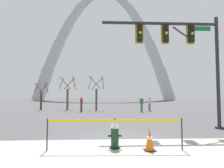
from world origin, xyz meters
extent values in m
plane|color=#474749|center=(0.00, 0.00, 0.00)|extent=(240.00, 240.00, 0.00)
cylinder|color=black|center=(-0.30, -1.24, 0.03)|extent=(0.36, 0.36, 0.05)
cylinder|color=#14331E|center=(-0.30, -1.24, 0.36)|extent=(0.26, 0.26, 0.62)
cylinder|color=#B7B7BC|center=(-0.30, -1.24, 0.69)|extent=(0.30, 0.30, 0.04)
cone|color=#B7B7BC|center=(-0.30, -1.24, 0.82)|extent=(0.30, 0.30, 0.22)
cylinder|color=black|center=(-0.30, -1.24, 0.96)|extent=(0.06, 0.06, 0.06)
cylinder|color=#14331E|center=(-0.48, -1.24, 0.42)|extent=(0.10, 0.09, 0.09)
cylinder|color=#14331E|center=(-0.12, -1.24, 0.42)|extent=(0.10, 0.09, 0.09)
cylinder|color=#14331E|center=(-0.30, -1.04, 0.33)|extent=(0.13, 0.14, 0.13)
cylinder|color=black|center=(-0.30, -0.96, 0.33)|extent=(0.15, 0.03, 0.15)
cylinder|color=#232326|center=(-2.46, -1.42, 0.51)|extent=(0.04, 0.04, 1.02)
cylinder|color=#232326|center=(1.85, -1.57, 0.51)|extent=(0.04, 0.04, 1.02)
cube|color=yellow|center=(-0.31, -1.49, 0.94)|extent=(4.31, 0.15, 0.08)
cube|color=black|center=(0.80, -1.56, 0.01)|extent=(0.36, 0.36, 0.03)
cone|color=orange|center=(0.80, -1.56, 0.38)|extent=(0.28, 0.28, 0.70)
cylinder|color=white|center=(0.80, -1.56, 0.42)|extent=(0.17, 0.17, 0.08)
cylinder|color=#232326|center=(5.46, 2.29, 3.00)|extent=(0.18, 0.18, 6.00)
cylinder|color=#232326|center=(5.46, 2.29, 0.05)|extent=(0.44, 0.44, 0.10)
cube|color=#232326|center=(2.36, 2.29, 5.60)|extent=(6.20, 0.12, 0.12)
cylinder|color=#232326|center=(3.60, 2.29, 5.05)|extent=(1.11, 0.08, 0.81)
cube|color=black|center=(4.06, 2.29, 5.05)|extent=(0.26, 0.24, 0.90)
cube|color=gold|center=(4.06, 2.43, 5.05)|extent=(0.44, 0.03, 1.04)
sphere|color=#360606|center=(4.06, 2.16, 5.33)|extent=(0.16, 0.16, 0.16)
sphere|color=orange|center=(4.06, 2.16, 5.05)|extent=(0.16, 0.16, 0.16)
sphere|color=black|center=(4.06, 2.16, 4.77)|extent=(0.16, 0.16, 0.16)
cube|color=black|center=(2.66, 2.29, 5.05)|extent=(0.26, 0.24, 0.90)
cube|color=gold|center=(2.66, 2.43, 5.05)|extent=(0.44, 0.03, 1.04)
sphere|color=#360606|center=(2.66, 2.16, 5.33)|extent=(0.16, 0.16, 0.16)
sphere|color=orange|center=(2.66, 2.16, 5.05)|extent=(0.16, 0.16, 0.16)
sphere|color=black|center=(2.66, 2.16, 4.77)|extent=(0.16, 0.16, 0.16)
cube|color=black|center=(1.26, 2.29, 5.05)|extent=(0.26, 0.24, 0.90)
cube|color=gold|center=(1.26, 2.43, 5.05)|extent=(0.44, 0.03, 1.04)
sphere|color=#360606|center=(1.26, 2.16, 5.33)|extent=(0.16, 0.16, 0.16)
sphere|color=orange|center=(1.26, 2.16, 5.05)|extent=(0.16, 0.16, 0.16)
sphere|color=black|center=(1.26, 2.16, 4.77)|extent=(0.16, 0.16, 0.16)
cube|color=#0F6638|center=(4.66, 2.27, 5.35)|extent=(0.90, 0.04, 0.24)
cube|color=#B2B5BC|center=(-20.13, 56.42, 5.21)|extent=(6.27, 3.03, 11.44)
cube|color=#B2B5BC|center=(-16.78, 56.42, 14.76)|extent=(5.97, 2.76, 9.77)
cube|color=#B2B5BC|center=(-13.42, 56.42, 22.57)|extent=(5.65, 2.50, 8.12)
cube|color=#B2B5BC|center=(-10.07, 56.42, 28.64)|extent=(5.28, 2.23, 6.50)
cube|color=#B2B5BC|center=(-6.71, 56.42, 32.98)|extent=(4.83, 1.96, 4.91)
cube|color=#B2B5BC|center=(6.71, 56.42, 32.98)|extent=(4.83, 1.96, 4.91)
cube|color=#B2B5BC|center=(10.07, 56.42, 28.64)|extent=(5.28, 2.23, 6.50)
cube|color=#B2B5BC|center=(13.42, 56.42, 22.57)|extent=(5.65, 2.50, 8.12)
cube|color=#B2B5BC|center=(16.78, 56.42, 14.76)|extent=(5.97, 2.76, 9.77)
cube|color=#B2B5BC|center=(20.13, 56.42, 5.21)|extent=(6.27, 3.03, 11.44)
cylinder|color=#473323|center=(-8.12, 16.08, 1.04)|extent=(0.24, 0.24, 2.08)
cylinder|color=#473323|center=(-8.75, 16.20, 2.64)|extent=(0.30, 1.13, 1.25)
cylinder|color=#473323|center=(-7.48, 16.01, 2.64)|extent=(0.19, 1.14, 1.25)
cylinder|color=#473323|center=(-8.06, 16.72, 2.64)|extent=(1.14, 0.19, 1.25)
cylinder|color=#473323|center=(-8.26, 15.45, 2.64)|extent=(1.13, 0.33, 1.25)
cylinder|color=brown|center=(-4.94, 15.92, 1.27)|extent=(0.24, 0.24, 2.53)
cylinder|color=brown|center=(-5.72, 16.07, 3.22)|extent=(0.35, 1.37, 1.52)
cylinder|color=brown|center=(-4.16, 15.84, 3.22)|extent=(0.22, 1.38, 1.52)
cylinder|color=brown|center=(-4.87, 16.70, 3.22)|extent=(1.38, 0.22, 1.52)
cylinder|color=brown|center=(-5.12, 15.15, 3.22)|extent=(1.36, 0.38, 1.52)
cylinder|color=brown|center=(-1.45, 15.50, 1.27)|extent=(0.24, 0.24, 2.55)
cylinder|color=brown|center=(-2.23, 15.66, 3.24)|extent=(0.35, 1.37, 1.53)
cylinder|color=brown|center=(-0.66, 15.42, 3.24)|extent=(0.22, 1.39, 1.53)
cylinder|color=brown|center=(-1.37, 16.29, 3.24)|extent=(1.39, 0.22, 1.53)
cylinder|color=brown|center=(-1.62, 14.73, 3.24)|extent=(1.37, 0.38, 1.53)
cylinder|color=brown|center=(3.43, 12.74, 0.42)|extent=(0.22, 0.22, 0.84)
cube|color=#23754C|center=(3.43, 12.74, 1.11)|extent=(0.39, 0.34, 0.54)
sphere|color=beige|center=(3.43, 12.74, 1.49)|extent=(0.20, 0.20, 0.20)
cylinder|color=#38383D|center=(-2.96, 13.06, 0.42)|extent=(0.22, 0.22, 0.84)
cube|color=#B22323|center=(-2.96, 13.06, 1.11)|extent=(0.32, 0.39, 0.54)
sphere|color=#936B4C|center=(-2.96, 13.06, 1.49)|extent=(0.20, 0.20, 0.20)
cylinder|color=brown|center=(4.53, 13.76, 0.42)|extent=(0.22, 0.22, 0.84)
cube|color=beige|center=(4.53, 13.76, 1.11)|extent=(0.20, 0.34, 0.54)
sphere|color=tan|center=(4.53, 13.76, 1.49)|extent=(0.20, 0.20, 0.20)
camera|label=1|loc=(-0.70, -7.76, 1.77)|focal=31.15mm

